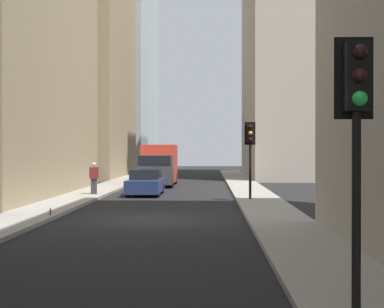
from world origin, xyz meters
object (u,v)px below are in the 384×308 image
(sedan_navy, at_px, (146,183))
(traffic_light_foreground, at_px, (357,112))
(traffic_light_midblock, at_px, (250,142))
(delivery_truck, at_px, (159,165))
(discarded_bottle, at_px, (50,212))
(pedestrian, at_px, (94,177))

(sedan_navy, height_order, traffic_light_foreground, traffic_light_foreground)
(traffic_light_foreground, distance_m, traffic_light_midblock, 19.52)
(traffic_light_midblock, bearing_deg, traffic_light_foreground, 179.89)
(traffic_light_midblock, bearing_deg, sedan_navy, 54.22)
(sedan_navy, bearing_deg, delivery_truck, 0.00)
(delivery_truck, bearing_deg, traffic_light_foreground, -170.26)
(delivery_truck, bearing_deg, traffic_light_midblock, -155.67)
(delivery_truck, distance_m, discarded_bottle, 19.25)
(delivery_truck, relative_size, discarded_bottle, 23.93)
(delivery_truck, height_order, traffic_light_foreground, traffic_light_foreground)
(delivery_truck, bearing_deg, discarded_bottle, 173.45)
(traffic_light_foreground, bearing_deg, traffic_light_midblock, -0.11)
(delivery_truck, height_order, pedestrian, delivery_truck)
(traffic_light_foreground, bearing_deg, sedan_navy, 13.02)
(delivery_truck, height_order, sedan_navy, delivery_truck)
(sedan_navy, relative_size, traffic_light_foreground, 1.12)
(pedestrian, relative_size, discarded_bottle, 6.26)
(traffic_light_midblock, distance_m, discarded_bottle, 10.69)
(delivery_truck, xyz_separation_m, traffic_light_midblock, (-12.08, -5.46, 1.39))
(traffic_light_foreground, xyz_separation_m, traffic_light_midblock, (19.52, -0.04, -0.11))
(discarded_bottle, bearing_deg, traffic_light_foreground, -148.69)
(sedan_navy, distance_m, traffic_light_foreground, 24.18)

